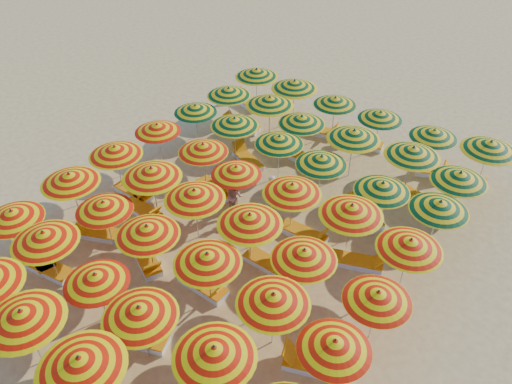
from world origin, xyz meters
TOP-DOWN VIEW (x-y plane):
  - ground at (0.00, 0.00)m, footprint 120.00×120.00m
  - umbrella_2 at (-1.24, -7.46)m, footprint 2.51×2.51m
  - umbrella_3 at (1.00, -7.39)m, footprint 2.54×2.54m
  - umbrella_6 at (-5.24, -5.37)m, footprint 2.48×2.48m
  - umbrella_7 at (-3.44, -5.40)m, footprint 2.32×2.32m
  - umbrella_8 at (-1.04, -5.42)m, footprint 2.42×2.42m
  - umbrella_9 at (0.90, -5.53)m, footprint 2.12×2.12m
  - umbrella_10 at (3.22, -5.27)m, footprint 2.25×2.25m
  - umbrella_12 at (-5.32, -3.13)m, footprint 2.19×2.19m
  - umbrella_13 at (-3.34, -3.29)m, footprint 1.94×1.94m
  - umbrella_14 at (-1.25, -3.29)m, footprint 2.61×2.61m
  - umbrella_15 at (1.00, -3.06)m, footprint 2.58×2.58m
  - umbrella_16 at (3.36, -3.10)m, footprint 2.04×2.04m
  - umbrella_17 at (5.31, -3.25)m, footprint 2.45×2.45m
  - umbrella_18 at (-5.47, -1.03)m, footprint 2.35×2.35m
  - umbrella_19 at (-3.26, -1.23)m, footprint 2.29×2.29m
  - umbrella_20 at (-1.27, -1.18)m, footprint 2.64×2.64m
  - umbrella_21 at (0.96, -1.05)m, footprint 2.23×2.23m
  - umbrella_22 at (3.08, -1.21)m, footprint 2.13×2.13m
  - umbrella_23 at (5.45, -1.25)m, footprint 2.27×2.27m
  - umbrella_24 at (-5.64, 1.25)m, footprint 2.31×2.31m
  - umbrella_25 at (-3.09, 1.22)m, footprint 2.49×2.49m
  - umbrella_26 at (-1.24, 0.94)m, footprint 2.16×2.16m
  - umbrella_27 at (1.07, 1.10)m, footprint 2.33×2.33m
  - umbrella_28 at (3.23, 1.28)m, footprint 2.71×2.71m
  - umbrella_29 at (5.33, 1.03)m, footprint 2.17×2.17m
  - umbrella_30 at (-5.53, 3.37)m, footprint 2.09×2.09m
  - umbrella_31 at (-3.33, 3.37)m, footprint 2.15×2.15m
  - umbrella_32 at (-1.13, 3.43)m, footprint 2.43×2.43m
  - umbrella_33 at (0.90, 3.26)m, footprint 2.41×2.41m
  - umbrella_34 at (3.40, 3.14)m, footprint 2.16×2.16m
  - umbrella_35 at (5.33, 3.35)m, footprint 2.17×2.17m
  - umbrella_36 at (-5.26, 5.29)m, footprint 2.02×2.02m
  - umbrella_37 at (-3.14, 5.53)m, footprint 2.77×2.77m
  - umbrella_38 at (-1.28, 5.23)m, footprint 2.39×2.39m
  - umbrella_39 at (1.08, 5.32)m, footprint 2.73×2.73m
  - umbrella_40 at (3.38, 5.62)m, footprint 2.58×2.58m
  - umbrella_41 at (5.28, 5.26)m, footprint 2.61×2.61m
  - umbrella_42 at (-5.40, 7.52)m, footprint 2.54×2.54m
  - umbrella_43 at (-3.17, 7.47)m, footprint 2.14×2.14m
  - umbrella_44 at (-1.08, 7.58)m, footprint 2.45×2.45m
  - umbrella_45 at (1.04, 7.70)m, footprint 2.21×2.21m
  - umbrella_46 at (3.41, 7.64)m, footprint 2.04×2.04m
  - umbrella_47 at (5.53, 7.70)m, footprint 2.25×2.25m
  - lounger_3 at (-4.74, -5.21)m, footprint 1.82×1.02m
  - lounger_4 at (-4.03, -5.37)m, footprint 1.81×0.88m
  - lounger_5 at (0.31, -5.41)m, footprint 1.82×1.18m
  - lounger_7 at (-3.93, -3.22)m, footprint 1.82×1.25m
  - lounger_8 at (-1.76, -3.16)m, footprint 1.82×1.24m
  - lounger_9 at (0.50, -2.82)m, footprint 1.74×0.60m
  - lounger_10 at (4.72, -3.09)m, footprint 1.82×1.19m
  - lounger_11 at (-4.87, -0.94)m, footprint 1.74×0.61m
  - lounger_12 at (-3.76, -1.47)m, footprint 1.77×0.69m
  - lounger_13 at (1.56, -0.81)m, footprint 1.73×0.58m
  - lounger_14 at (-2.50, 1.12)m, footprint 1.81×0.88m
  - lounger_15 at (1.67, 1.13)m, footprint 1.75×0.65m
  - lounger_16 at (3.82, 1.07)m, footprint 1.82×1.19m
  - lounger_17 at (-2.83, 3.53)m, footprint 1.82×1.18m
  - lounger_18 at (2.80, 3.28)m, footprint 1.82×1.20m
  - lounger_19 at (-4.76, 5.51)m, footprint 1.80×0.83m
  - lounger_20 at (-2.55, 5.43)m, footprint 1.83×1.11m
  - lounger_21 at (-0.68, 5.10)m, footprint 1.74×0.62m
  - lounger_22 at (3.98, 5.44)m, footprint 1.82×1.00m
  - lounger_23 at (-5.99, 7.49)m, footprint 1.81×0.92m
  - lounger_24 at (-2.58, 7.57)m, footprint 1.83×1.13m
  - lounger_25 at (-1.58, 7.39)m, footprint 1.82×0.98m
  - lounger_26 at (0.45, 7.67)m, footprint 1.82×0.98m
  - lounger_27 at (3.91, 7.53)m, footprint 1.82×1.17m
  - lounger_28 at (4.93, 7.76)m, footprint 1.82×0.94m
  - beachgoer_a at (-0.15, 1.61)m, footprint 0.63×0.50m
  - beachgoer_b at (-1.17, 0.73)m, footprint 0.92×0.84m

SIDE VIEW (x-z plane):
  - ground at x=0.00m, z-range 0.00..0.00m
  - lounger_3 at x=-4.74m, z-range -0.19..0.50m
  - lounger_4 at x=-4.03m, z-range -0.19..0.50m
  - lounger_5 at x=0.31m, z-range -0.19..0.50m
  - lounger_7 at x=-3.93m, z-range -0.19..0.50m
  - lounger_8 at x=-1.76m, z-range -0.19..0.50m
  - lounger_9 at x=0.50m, z-range -0.19..0.50m
  - lounger_10 at x=4.72m, z-range -0.19..0.50m
  - lounger_11 at x=-4.87m, z-range -0.19..0.50m
  - lounger_12 at x=-3.76m, z-range -0.19..0.50m
  - lounger_13 at x=1.56m, z-range -0.19..0.50m
  - lounger_14 at x=-2.50m, z-range -0.19..0.50m
  - lounger_15 at x=1.67m, z-range -0.19..0.50m
  - lounger_16 at x=3.82m, z-range -0.19..0.50m
  - lounger_17 at x=-2.83m, z-range -0.19..0.50m
  - lounger_18 at x=2.80m, z-range -0.19..0.50m
  - lounger_19 at x=-4.76m, z-range -0.19..0.50m
  - lounger_20 at x=-2.55m, z-range -0.19..0.50m
  - lounger_21 at x=-0.68m, z-range -0.19..0.50m
  - lounger_22 at x=3.98m, z-range -0.19..0.50m
  - lounger_23 at x=-5.99m, z-range -0.19..0.50m
  - lounger_24 at x=-2.58m, z-range -0.19..0.50m
  - lounger_25 at x=-1.58m, z-range -0.19..0.50m
  - lounger_26 at x=0.45m, z-range -0.19..0.50m
  - lounger_27 at x=3.91m, z-range -0.19..0.50m
  - lounger_28 at x=4.93m, z-range -0.19..0.50m
  - beachgoer_a at x=-0.15m, z-range 0.00..1.51m
  - beachgoer_b at x=-1.17m, z-range 0.00..1.54m
  - umbrella_26 at x=-1.24m, z-range 0.74..2.69m
  - umbrella_8 at x=-1.04m, z-range 0.74..2.70m
  - umbrella_30 at x=-5.53m, z-range 0.75..2.71m
  - umbrella_45 at x=1.04m, z-range 0.75..2.73m
  - umbrella_24 at x=-5.64m, z-range 0.75..2.73m
  - umbrella_17 at x=5.31m, z-range 0.76..2.75m
  - umbrella_13 at x=-3.34m, z-range 0.76..2.77m
  - umbrella_23 at x=5.45m, z-range 0.76..2.77m
  - umbrella_46 at x=3.41m, z-range 0.76..2.77m
  - umbrella_44 at x=-1.08m, z-range 0.77..2.80m
  - umbrella_6 at x=-5.24m, z-range 0.77..2.81m
  - umbrella_25 at x=-3.09m, z-range 0.78..2.82m
  - umbrella_33 at x=0.90m, z-range 0.78..2.82m
  - umbrella_32 at x=-1.13m, z-range 0.78..2.84m
  - umbrella_34 at x=3.40m, z-range 0.78..2.85m
  - umbrella_35 at x=5.33m, z-range 0.79..2.86m
  - umbrella_38 at x=-1.28m, z-range 0.79..2.87m
  - umbrella_22 at x=3.08m, z-range 0.80..2.89m
  - umbrella_41 at x=5.28m, z-range 0.80..2.91m
  - umbrella_36 at x=-5.26m, z-range 0.80..2.91m
  - umbrella_14 at x=-1.25m, z-range 0.81..2.92m
  - umbrella_31 at x=-3.33m, z-range 0.81..2.92m
  - umbrella_29 at x=5.33m, z-range 0.81..2.93m
  - umbrella_9 at x=0.90m, z-range 0.81..2.95m
  - umbrella_15 at x=1.00m, z-range 0.81..2.95m
  - umbrella_18 at x=-5.47m, z-range 0.81..2.95m
  - umbrella_16 at x=3.36m, z-range 0.81..2.96m
  - umbrella_27 at x=1.07m, z-range 0.82..2.96m
  - umbrella_7 at x=-3.44m, z-range 0.82..2.98m
  - umbrella_12 at x=-5.32m, z-range 0.82..2.99m
  - umbrella_42 at x=-5.40m, z-range 0.83..3.02m
  - umbrella_10 at x=3.22m, z-range 0.83..3.02m
  - umbrella_20 at x=-1.27m, z-range 0.83..3.02m
  - umbrella_28 at x=3.23m, z-range 0.84..3.05m
  - umbrella_40 at x=3.38m, z-range 0.84..3.05m
  - umbrella_21 at x=0.96m, z-range 0.84..3.06m
  - umbrella_19 at x=-3.26m, z-range 0.85..3.09m
  - umbrella_37 at x=-3.14m, z-range 0.85..3.09m
  - umbrella_39 at x=1.08m, z-range 0.85..3.09m
  - umbrella_47 at x=5.53m, z-range 0.86..3.11m
  - umbrella_2 at x=-1.24m, z-range 0.86..3.11m
  - umbrella_3 at x=1.00m, z-range 0.86..3.12m
  - umbrella_43 at x=-3.17m, z-range 0.86..3.12m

